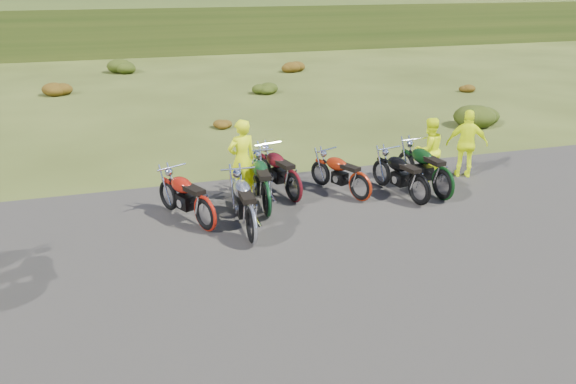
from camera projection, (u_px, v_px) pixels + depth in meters
name	position (u px, v px, depth m)	size (l,w,h in m)	color
ground	(324.00, 241.00, 11.11)	(300.00, 300.00, 0.00)	#343D14
gravel_pad	(365.00, 293.00, 9.32)	(20.00, 12.00, 0.04)	black
hill_slope	(151.00, 26.00, 55.72)	(300.00, 46.00, 3.00)	#2B3E14
hill_plateau	(130.00, 0.00, 109.26)	(300.00, 90.00, 9.17)	#2B3E14
shrub_2	(56.00, 87.00, 24.13)	(1.30, 1.30, 0.77)	#67310C
shrub_3	(123.00, 64.00, 29.60)	(1.56, 1.56, 0.92)	#1E300C
shrub_4	(220.00, 122.00, 19.13)	(0.77, 0.77, 0.45)	#67310C
shrub_5	(264.00, 87.00, 24.60)	(1.03, 1.03, 0.61)	#1E300C
shrub_6	(292.00, 64.00, 30.08)	(1.30, 1.30, 0.77)	#67310C
shrub_7	(478.00, 112.00, 19.49)	(1.56, 1.56, 0.92)	#1E300C
shrub_8	(464.00, 86.00, 25.08)	(0.77, 0.77, 0.45)	#67310C
motorcycle_1	(206.00, 232.00, 11.52)	(2.13, 0.71, 1.12)	#9C160B
motorcycle_2	(267.00, 217.00, 12.20)	(2.23, 0.74, 1.17)	black
motorcycle_3	(252.00, 245.00, 10.97)	(2.24, 0.75, 1.18)	#B5B5BA
motorcycle_4	(293.00, 203.00, 12.97)	(2.16, 0.72, 1.13)	#4D0C12
motorcycle_5	(418.00, 206.00, 12.81)	(2.06, 0.69, 1.08)	black
motorcycle_6	(359.00, 202.00, 13.04)	(1.96, 0.65, 1.02)	maroon
motorcycle_7	(441.00, 201.00, 13.09)	(2.24, 0.75, 1.18)	black
person_middle	(242.00, 161.00, 12.82)	(0.69, 0.45, 1.90)	#DBEE0C
person_right_a	(428.00, 151.00, 14.03)	(0.79, 0.62, 1.63)	#DBEE0C
person_right_b	(467.00, 145.00, 14.30)	(1.02, 0.43, 1.75)	#DBEE0C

